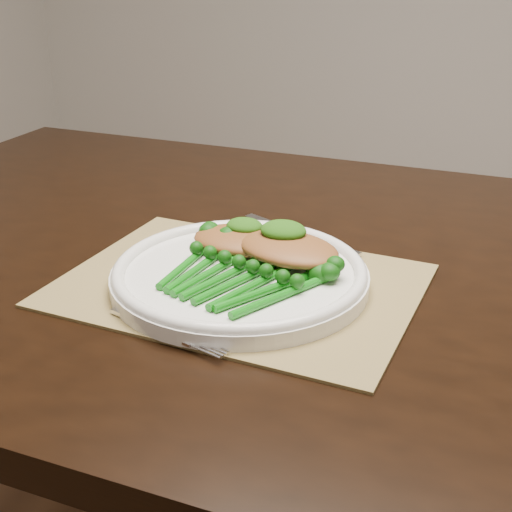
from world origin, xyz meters
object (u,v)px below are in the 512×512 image
at_px(dining_table, 330,492).
at_px(chicken_fillet_left, 244,240).
at_px(placemat, 239,285).
at_px(broccolini_bundle, 233,278).
at_px(dinner_plate, 240,274).

height_order(dining_table, chicken_fillet_left, chicken_fillet_left).
height_order(placemat, broccolini_bundle, broccolini_bundle).
height_order(placemat, chicken_fillet_left, chicken_fillet_left).
bearing_deg(chicken_fillet_left, placemat, -79.35).
relative_size(dinner_plate, chicken_fillet_left, 2.34).
bearing_deg(dinner_plate, chicken_fillet_left, 109.37).
distance_m(dining_table, dinner_plate, 0.42).
bearing_deg(chicken_fillet_left, dining_table, 17.69).
relative_size(dinner_plate, broccolini_bundle, 1.41).
bearing_deg(dinner_plate, placemat, 130.30).
relative_size(chicken_fillet_left, broccolini_bundle, 0.60).
relative_size(dining_table, chicken_fillet_left, 12.53).
bearing_deg(broccolini_bundle, dining_table, 73.60).
bearing_deg(dinner_plate, dining_table, 51.16).
distance_m(dinner_plate, broccolini_bundle, 0.03).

